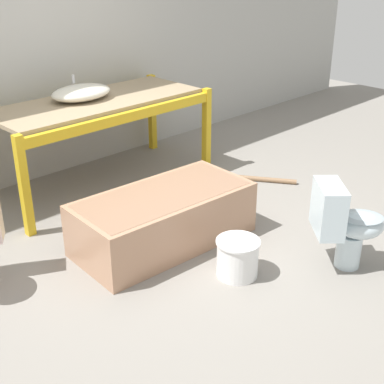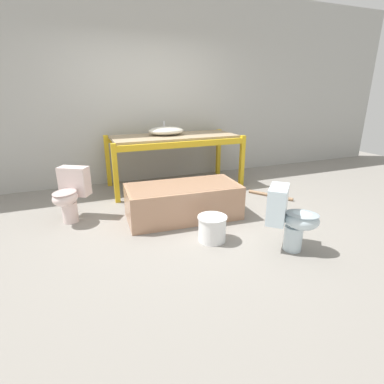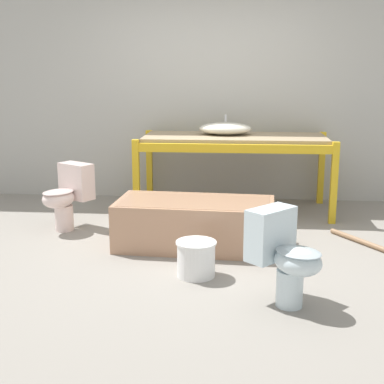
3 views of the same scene
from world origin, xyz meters
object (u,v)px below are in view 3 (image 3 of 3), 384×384
at_px(sink_basin, 225,129).
at_px(toilet_far, 67,194).
at_px(bucket_white, 196,258).
at_px(bathtub_main, 195,220).
at_px(toilet_near, 284,253).

xyz_separation_m(sink_basin, toilet_far, (-1.56, -0.95, -0.57)).
xyz_separation_m(sink_basin, bucket_white, (-0.17, -2.11, -0.78)).
bearing_deg(sink_basin, bucket_white, -94.50).
bearing_deg(toilet_far, bathtub_main, 13.15).
xyz_separation_m(sink_basin, bathtub_main, (-0.23, -1.39, -0.69)).
height_order(bathtub_main, toilet_far, toilet_far).
bearing_deg(bucket_white, toilet_near, -35.33).
bearing_deg(toilet_near, bathtub_main, 74.49).
height_order(bathtub_main, toilet_near, toilet_near).
distance_m(bathtub_main, toilet_near, 1.37).
bearing_deg(bathtub_main, toilet_near, -55.47).
relative_size(bathtub_main, toilet_near, 2.20).
xyz_separation_m(toilet_far, bucket_white, (1.39, -1.16, -0.22)).
distance_m(sink_basin, bucket_white, 2.26).
height_order(sink_basin, toilet_near, sink_basin).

